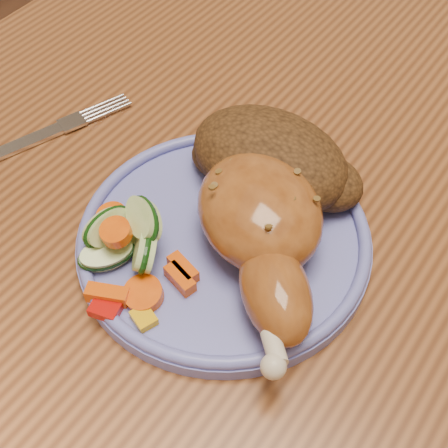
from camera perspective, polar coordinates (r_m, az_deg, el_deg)
name	(u,v)px	position (r m, az deg, el deg)	size (l,w,h in m)	color
dining_table	(331,270)	(0.60, 9.78, -4.12)	(0.90, 1.40, 0.75)	brown
plate	(224,241)	(0.50, 0.00, -1.53)	(0.23, 0.23, 0.01)	#6469C0
plate_rim	(224,232)	(0.49, 0.00, -0.74)	(0.23, 0.23, 0.01)	#6469C0
chicken_leg	(263,229)	(0.46, 3.60, -0.48)	(0.17, 0.18, 0.06)	#9A5420
rice_pilaf	(273,161)	(0.51, 4.48, 5.78)	(0.15, 0.10, 0.06)	#492B12
vegetable_pile	(127,244)	(0.47, -8.85, -1.80)	(0.11, 0.10, 0.05)	#A50A05
fork	(28,141)	(0.60, -17.49, 7.21)	(0.07, 0.16, 0.00)	silver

